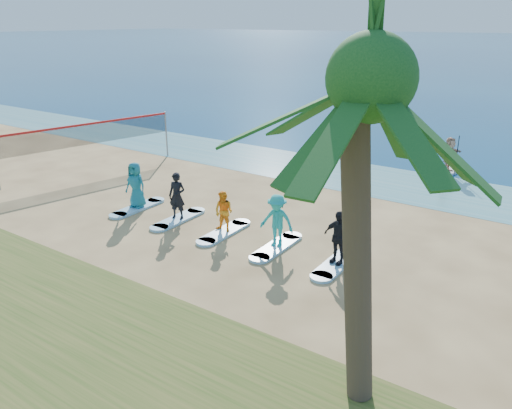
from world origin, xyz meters
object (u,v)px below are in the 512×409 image
Objects in this scene: student_1 at (177,196)px; student_3 at (277,221)px; boat_offshore_a at (354,69)px; student_2 at (224,212)px; student_0 at (136,185)px; paddleboard at (447,173)px; surfboard_3 at (276,247)px; surfboard_4 at (336,264)px; palm_tree at (371,82)px; surfboard_2 at (224,232)px; volleyball_net at (89,134)px; surfboard_0 at (138,208)px; surfboard_1 at (178,219)px; paddleboarder at (449,155)px; student_4 at (338,237)px.

student_3 is at bearing -15.80° from student_1.
student_2 is at bearing -95.39° from boat_offshore_a.
student_0 is 1.25× the size of student_2.
surfboard_3 is (-2.52, -12.18, -0.01)m from paddleboard.
surfboard_3 and surfboard_4 have the same top height.
student_2 reaches higher than paddleboard.
palm_tree reaches higher than student_1.
student_0 is at bearing -180.00° from surfboard_2.
student_0 is 0.85× the size of surfboard_4.
volleyball_net is 6.52m from student_0.
palm_tree is 8.93m from student_3.
volleyball_net is at bearing 156.27° from palm_tree.
volleyball_net reaches higher than paddleboard.
surfboard_4 is at bearing -91.84° from boat_offshore_a.
surfboard_0 is 1.00× the size of surfboard_1.
surfboard_0 is at bearing 180.00° from surfboard_2.
paddleboarder is 12.47m from surfboard_3.
student_3 reaches higher than boat_offshore_a.
student_4 reaches higher than surfboard_4.
surfboard_1 is (-6.99, -12.18, -0.95)m from paddleboarder.
surfboard_3 is (6.70, 0.00, -0.98)m from student_0.
student_0 is at bearing 164.20° from student_1.
surfboard_0 is (17.73, -62.49, 0.04)m from boat_offshore_a.
student_2 reaches higher than surfboard_3.
palm_tree is 3.46× the size of surfboard_3.
palm_tree reaches higher than surfboard_1.
boat_offshore_a is at bearing 98.47° from student_0.
surfboard_0 is at bearing 155.48° from paddleboarder.
student_2 is at bearing 171.44° from student_3.
boat_offshore_a is 67.10m from surfboard_3.
palm_tree is 3.46× the size of surfboard_1.
surfboard_3 is (2.23, 0.00, -0.79)m from student_2.
student_4 is (-0.29, -12.18, 0.90)m from paddleboard.
paddleboarder is at bearing 69.75° from student_3.
surfboard_2 is 2.23m from surfboard_3.
paddleboard is 14.07m from student_1.
palm_tree is 4.17× the size of student_3.
surfboard_1 is 1.47× the size of student_2.
student_3 is at bearing 133.55° from palm_tree.
surfboard_3 is 1.21× the size of student_3.
paddleboarder is 57.08m from boat_offshore_a.
surfboard_2 is at bearing 0.00° from surfboard_0.
paddleboarder reaches higher than student_2.
volleyball_net reaches higher than student_3.
student_1 is 0.82× the size of surfboard_3.
palm_tree is 9.53m from surfboard_3.
surfboard_0 is 8.99m from student_4.
student_0 is at bearing -180.00° from surfboard_3.
student_4 is at bearing -7.37° from student_0.
paddleboard is 1.36× the size of surfboard_2.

